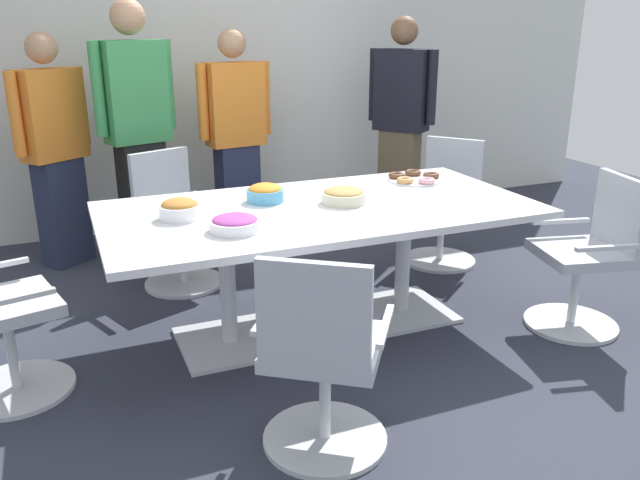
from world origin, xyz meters
TOP-DOWN VIEW (x-y plane):
  - ground_plane at (0.00, 0.00)m, footprint 10.00×10.00m
  - back_wall at (0.00, 2.40)m, footprint 8.00×0.10m
  - conference_table at (0.00, 0.00)m, footprint 2.40×1.20m
  - office_chair_0 at (-0.43, -1.06)m, footprint 0.75×0.75m
  - office_chair_1 at (1.45, -0.57)m, footprint 0.65×0.65m
  - office_chair_2 at (1.31, 0.71)m, footprint 0.76×0.76m
  - office_chair_3 at (-0.64, 1.02)m, footprint 0.70×0.70m
  - person_standing_0 at (-1.34, 1.74)m, footprint 0.54×0.43m
  - person_standing_1 at (-0.76, 1.61)m, footprint 0.60×0.35m
  - person_standing_2 at (0.00, 1.74)m, footprint 0.61×0.29m
  - person_standing_3 at (1.43, 1.64)m, footprint 0.44×0.53m
  - snack_bowl_cookies at (0.15, 0.01)m, footprint 0.26×0.26m
  - snack_bowl_chips_orange at (-0.25, 0.21)m, footprint 0.22×0.22m
  - snack_bowl_candy_mix at (-0.56, -0.25)m, footprint 0.25×0.25m
  - snack_bowl_pretzels at (-0.77, 0.06)m, footprint 0.22×0.22m
  - donut_platter at (0.80, 0.32)m, footprint 0.35×0.34m

SIDE VIEW (x-z plane):
  - ground_plane at x=0.00m, z-range -0.01..0.00m
  - office_chair_0 at x=-0.43m, z-range -0.05..0.86m
  - office_chair_1 at x=1.45m, z-range -0.05..0.86m
  - office_chair_2 at x=1.31m, z-range -0.05..0.86m
  - office_chair_3 at x=-0.64m, z-range -0.05..0.86m
  - conference_table at x=0.00m, z-range 0.25..1.00m
  - donut_platter at x=0.80m, z-range 0.75..0.79m
  - snack_bowl_candy_mix at x=-0.56m, z-range 0.75..0.83m
  - snack_bowl_cookies at x=0.15m, z-range 0.75..0.84m
  - snack_bowl_chips_orange at x=-0.25m, z-range 0.75..0.85m
  - snack_bowl_pretzels at x=-0.77m, z-range 0.75..0.86m
  - person_standing_0 at x=-1.34m, z-range 0.03..1.70m
  - person_standing_2 at x=0.00m, z-range 0.03..1.72m
  - person_standing_3 at x=1.43m, z-range 0.04..1.82m
  - person_standing_1 at x=-0.76m, z-range 0.05..1.94m
  - back_wall at x=0.00m, z-range 0.00..2.80m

